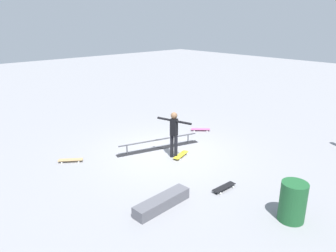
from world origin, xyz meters
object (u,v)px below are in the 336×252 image
Objects in this scene: grind_rail at (159,144)px; loose_skateboard_pink at (201,129)px; loose_skateboard_natural at (71,160)px; trash_bin at (293,202)px; skate_ledge at (162,202)px; loose_skateboard_black at (224,187)px; skater_main at (174,132)px; skateboard_main at (181,155)px.

grind_rail reaches higher than loose_skateboard_pink.
loose_skateboard_natural is 6.97m from trash_bin.
loose_skateboard_black is (-1.87, 0.49, -0.07)m from skate_ledge.
loose_skateboard_pink is (-5.06, -3.28, -0.07)m from skate_ledge.
skate_ledge reaches higher than loose_skateboard_natural.
loose_skateboard_natural is at bearing -141.09° from skater_main.
loose_skateboard_natural is at bearing -144.20° from loose_skateboard_pink.
loose_skateboard_natural is (2.95, -1.10, -0.09)m from grind_rail.
skateboard_main is at bearing -107.33° from loose_skateboard_pink.
skater_main is 2.11× the size of loose_skateboard_natural.
skate_ledge is 1.94m from loose_skateboard_black.
skater_main is 2.27× the size of loose_skateboard_pink.
loose_skateboard_black is at bearing 165.21° from skate_ledge.
skateboard_main is 4.42m from trash_bin.
loose_skateboard_black and loose_skateboard_natural have the same top height.
skate_ledge reaches higher than loose_skateboard_black.
skate_ledge is at bearing -102.93° from loose_skateboard_pink.
grind_rail is at bearing -103.83° from skateboard_main.
skate_ledge is at bearing -63.67° from skater_main.
grind_rail is 5.48m from trash_bin.
trash_bin is (-2.39, 6.54, 0.41)m from loose_skateboard_natural.
loose_skateboard_natural and loose_skateboard_pink have the same top height.
skater_main is (-2.33, -2.04, 0.80)m from skate_ledge.
skater_main is 3.58m from loose_skateboard_natural.
loose_skateboard_pink is (-2.52, -1.37, 0.00)m from skateboard_main.
grind_rail is 3.88m from skate_ledge.
trash_bin reaches higher than loose_skateboard_black.
skater_main is at bearing 97.59° from grind_rail.
skater_main is (0.14, 0.95, 0.78)m from grind_rail.
loose_skateboard_pink is 0.73× the size of trash_bin.
skateboard_main is 1.07× the size of loose_skateboard_natural.
loose_skateboard_black is 1.05× the size of loose_skateboard_natural.
loose_skateboard_pink is (-3.19, -3.77, 0.00)m from loose_skateboard_black.
skateboard_main is 0.84× the size of trash_bin.
loose_skateboard_natural is (2.35, -4.59, 0.00)m from loose_skateboard_black.
trash_bin is at bearing -34.09° from loose_skateboard_natural.
skater_main is at bearing 81.68° from loose_skateboard_black.
skateboard_main is at bearing -98.23° from trash_bin.
skateboard_main is at bearing 0.01° from loose_skateboard_natural.
grind_rail is 1.96× the size of skater_main.
skate_ledge is 3.19m from skateboard_main.
grind_rail is 3.54m from loose_skateboard_black.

